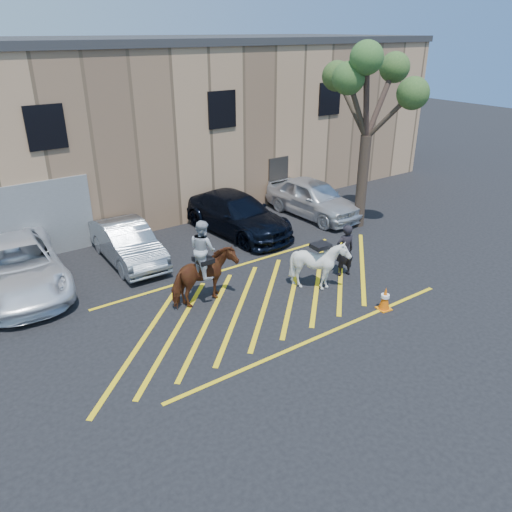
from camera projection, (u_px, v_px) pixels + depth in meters
ground at (261, 295)px, 15.70m from camera, size 90.00×90.00×0.00m
car_white_pickup at (17, 266)px, 15.76m from camera, size 3.06×5.93×1.60m
car_silver_sedan at (127, 243)px, 17.71m from camera, size 1.60×4.33×1.42m
car_blue_suv at (237, 214)px, 20.26m from camera, size 2.74×5.59×1.56m
car_white_suv at (313, 198)px, 22.03m from camera, size 2.18×4.92×1.65m
handler at (345, 250)px, 16.61m from camera, size 0.74×0.57×1.82m
warehouse at (110, 123)px, 23.07m from camera, size 32.42×10.20×7.30m
hatching_zone at (267, 299)px, 15.47m from camera, size 12.60×5.12×0.01m
mounted_bay at (204, 271)px, 14.83m from camera, size 2.10×1.09×2.67m
saddled_white at (320, 264)px, 15.79m from camera, size 1.38×1.55×1.67m
traffic_cone at (385, 298)px, 14.77m from camera, size 0.42×0.42×0.73m
tree at (371, 85)px, 18.89m from camera, size 3.99×4.37×7.31m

